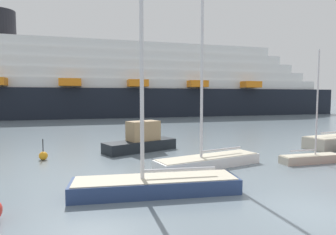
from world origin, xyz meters
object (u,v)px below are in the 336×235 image
at_px(sailboat_1, 155,180).
at_px(sailboat_2, 311,157).
at_px(channel_buoy_0, 43,156).
at_px(sailboat_4, 208,158).
at_px(fishing_boat_2, 141,140).
at_px(cruise_ship, 102,85).

distance_m(sailboat_1, sailboat_2, 11.10).
bearing_deg(channel_buoy_0, sailboat_4, -28.98).
relative_size(sailboat_1, sailboat_4, 1.02).
xyz_separation_m(sailboat_4, fishing_boat_2, (-2.54, 6.19, 0.28)).
distance_m(sailboat_4, channel_buoy_0, 10.78).
bearing_deg(sailboat_1, sailboat_2, -159.33).
xyz_separation_m(sailboat_1, sailboat_2, (10.89, 2.14, -0.20)).
height_order(sailboat_1, fishing_boat_2, sailboat_1).
height_order(sailboat_2, channel_buoy_0, sailboat_2).
bearing_deg(cruise_ship, fishing_boat_2, -88.77).
xyz_separation_m(sailboat_1, cruise_ship, (3.57, 50.12, 6.01)).
bearing_deg(sailboat_4, sailboat_1, 28.74).
bearing_deg(sailboat_2, sailboat_4, 173.48).
xyz_separation_m(fishing_boat_2, channel_buoy_0, (-6.88, -0.97, -0.54)).
xyz_separation_m(sailboat_1, fishing_boat_2, (1.80, 9.62, 0.27)).
distance_m(channel_buoy_0, cruise_ship, 42.83).
xyz_separation_m(sailboat_1, sailboat_4, (4.34, 3.43, -0.01)).
bearing_deg(cruise_ship, sailboat_2, -77.58).
xyz_separation_m(sailboat_2, fishing_boat_2, (-9.10, 7.48, 0.47)).
relative_size(sailboat_1, channel_buoy_0, 8.49).
xyz_separation_m(channel_buoy_0, cruise_ship, (8.65, 41.47, 6.28)).
relative_size(sailboat_2, fishing_boat_2, 1.19).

